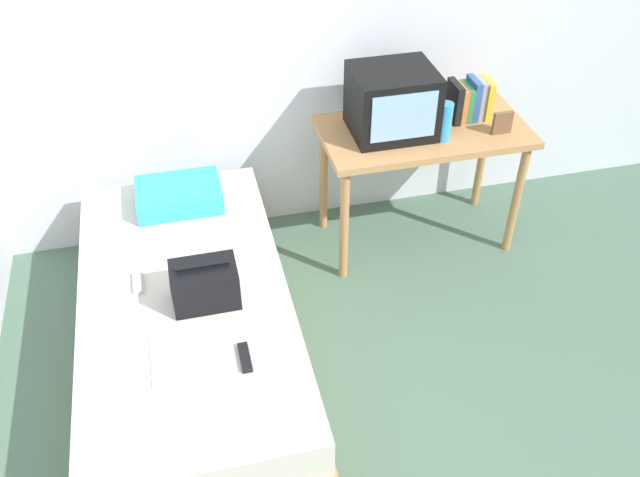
{
  "coord_description": "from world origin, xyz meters",
  "views": [
    {
      "loc": [
        -0.88,
        -1.56,
        2.73
      ],
      "look_at": [
        -0.25,
        1.01,
        0.55
      ],
      "focal_mm": 38.49,
      "sensor_mm": 36.0,
      "label": 1
    }
  ],
  "objects_px": {
    "desk": "(423,144)",
    "book_row": "(469,100)",
    "bed": "(190,329)",
    "remote_dark": "(245,357)",
    "tv": "(392,102)",
    "remote_silver": "(138,283)",
    "water_bottle": "(445,122)",
    "picture_frame": "(502,123)",
    "pillow": "(179,195)",
    "magazine": "(176,358)",
    "handbag": "(205,284)"
  },
  "relations": [
    {
      "from": "desk",
      "to": "picture_frame",
      "type": "height_order",
      "value": "picture_frame"
    },
    {
      "from": "book_row",
      "to": "remote_silver",
      "type": "height_order",
      "value": "book_row"
    },
    {
      "from": "water_bottle",
      "to": "pillow",
      "type": "bearing_deg",
      "value": 174.25
    },
    {
      "from": "desk",
      "to": "tv",
      "type": "bearing_deg",
      "value": 173.98
    },
    {
      "from": "desk",
      "to": "book_row",
      "type": "height_order",
      "value": "book_row"
    },
    {
      "from": "desk",
      "to": "magazine",
      "type": "bearing_deg",
      "value": -143.65
    },
    {
      "from": "picture_frame",
      "to": "remote_silver",
      "type": "bearing_deg",
      "value": -167.57
    },
    {
      "from": "desk",
      "to": "handbag",
      "type": "xyz_separation_m",
      "value": [
        -1.33,
        -0.78,
        -0.08
      ]
    },
    {
      "from": "magazine",
      "to": "remote_dark",
      "type": "bearing_deg",
      "value": -13.95
    },
    {
      "from": "water_bottle",
      "to": "handbag",
      "type": "relative_size",
      "value": 0.73
    },
    {
      "from": "water_bottle",
      "to": "picture_frame",
      "type": "height_order",
      "value": "water_bottle"
    },
    {
      "from": "tv",
      "to": "water_bottle",
      "type": "bearing_deg",
      "value": -31.63
    },
    {
      "from": "bed",
      "to": "remote_silver",
      "type": "distance_m",
      "value": 0.35
    },
    {
      "from": "handbag",
      "to": "tv",
      "type": "bearing_deg",
      "value": 35.18
    },
    {
      "from": "desk",
      "to": "handbag",
      "type": "height_order",
      "value": "desk"
    },
    {
      "from": "remote_silver",
      "to": "tv",
      "type": "bearing_deg",
      "value": 23.09
    },
    {
      "from": "magazine",
      "to": "water_bottle",
      "type": "bearing_deg",
      "value": 32.01
    },
    {
      "from": "tv",
      "to": "remote_silver",
      "type": "height_order",
      "value": "tv"
    },
    {
      "from": "desk",
      "to": "remote_silver",
      "type": "height_order",
      "value": "desk"
    },
    {
      "from": "desk",
      "to": "book_row",
      "type": "relative_size",
      "value": 4.94
    },
    {
      "from": "tv",
      "to": "picture_frame",
      "type": "height_order",
      "value": "tv"
    },
    {
      "from": "desk",
      "to": "remote_dark",
      "type": "height_order",
      "value": "desk"
    },
    {
      "from": "tv",
      "to": "remote_silver",
      "type": "bearing_deg",
      "value": -156.91
    },
    {
      "from": "book_row",
      "to": "remote_dark",
      "type": "bearing_deg",
      "value": -140.41
    },
    {
      "from": "pillow",
      "to": "handbag",
      "type": "relative_size",
      "value": 1.51
    },
    {
      "from": "book_row",
      "to": "remote_dark",
      "type": "height_order",
      "value": "book_row"
    },
    {
      "from": "picture_frame",
      "to": "bed",
      "type": "bearing_deg",
      "value": -163.18
    },
    {
      "from": "tv",
      "to": "remote_dark",
      "type": "distance_m",
      "value": 1.63
    },
    {
      "from": "book_row",
      "to": "magazine",
      "type": "xyz_separation_m",
      "value": [
        -1.77,
        -1.16,
        -0.39
      ]
    },
    {
      "from": "tv",
      "to": "handbag",
      "type": "height_order",
      "value": "tv"
    },
    {
      "from": "pillow",
      "to": "remote_silver",
      "type": "relative_size",
      "value": 3.14
    },
    {
      "from": "book_row",
      "to": "tv",
      "type": "bearing_deg",
      "value": -175.22
    },
    {
      "from": "desk",
      "to": "handbag",
      "type": "bearing_deg",
      "value": -149.64
    },
    {
      "from": "remote_dark",
      "to": "desk",
      "type": "bearing_deg",
      "value": 44.02
    },
    {
      "from": "bed",
      "to": "remote_dark",
      "type": "relative_size",
      "value": 12.82
    },
    {
      "from": "book_row",
      "to": "pillow",
      "type": "distance_m",
      "value": 1.7
    },
    {
      "from": "water_bottle",
      "to": "desk",
      "type": "bearing_deg",
      "value": 111.93
    },
    {
      "from": "desk",
      "to": "pillow",
      "type": "xyz_separation_m",
      "value": [
        -1.39,
        0.01,
        -0.13
      ]
    },
    {
      "from": "desk",
      "to": "bed",
      "type": "bearing_deg",
      "value": -154.02
    },
    {
      "from": "handbag",
      "to": "remote_silver",
      "type": "bearing_deg",
      "value": 149.02
    },
    {
      "from": "water_bottle",
      "to": "book_row",
      "type": "relative_size",
      "value": 0.93
    },
    {
      "from": "tv",
      "to": "water_bottle",
      "type": "height_order",
      "value": "tv"
    },
    {
      "from": "magazine",
      "to": "remote_silver",
      "type": "height_order",
      "value": "remote_silver"
    },
    {
      "from": "desk",
      "to": "water_bottle",
      "type": "xyz_separation_m",
      "value": [
        0.05,
        -0.13,
        0.21
      ]
    },
    {
      "from": "desk",
      "to": "water_bottle",
      "type": "distance_m",
      "value": 0.25
    },
    {
      "from": "desk",
      "to": "remote_silver",
      "type": "bearing_deg",
      "value": -160.05
    },
    {
      "from": "bed",
      "to": "book_row",
      "type": "bearing_deg",
      "value": 23.92
    },
    {
      "from": "desk",
      "to": "water_bottle",
      "type": "bearing_deg",
      "value": -68.07
    },
    {
      "from": "book_row",
      "to": "magazine",
      "type": "distance_m",
      "value": 2.15
    },
    {
      "from": "desk",
      "to": "picture_frame",
      "type": "xyz_separation_m",
      "value": [
        0.39,
        -0.15,
        0.17
      ]
    }
  ]
}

